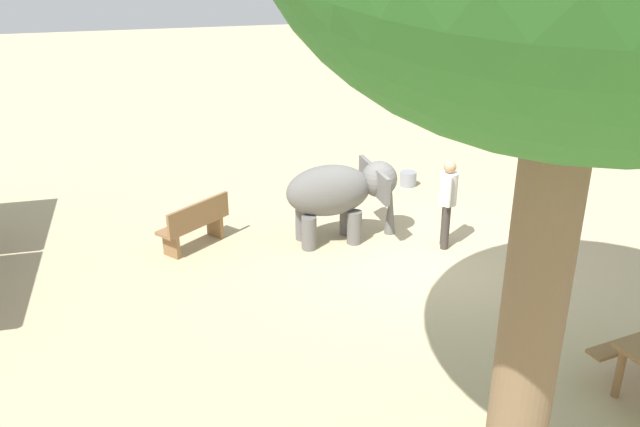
# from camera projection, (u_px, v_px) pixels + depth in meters

# --- Properties ---
(ground_plane) EXTENTS (60.00, 60.00, 0.00)m
(ground_plane) POSITION_uv_depth(u_px,v_px,m) (423.00, 258.00, 11.68)
(ground_plane) COLOR tan
(elephant) EXTENTS (1.41, 2.08, 1.45)m
(elephant) POSITION_uv_depth(u_px,v_px,m) (340.00, 192.00, 12.03)
(elephant) COLOR slate
(elephant) RESTS_ON ground_plane
(person_handler) EXTENTS (0.48, 0.32, 1.62)m
(person_handler) POSITION_uv_depth(u_px,v_px,m) (448.00, 197.00, 11.76)
(person_handler) COLOR #3F3833
(person_handler) RESTS_ON ground_plane
(wooden_bench) EXTENTS (1.19, 1.34, 0.88)m
(wooden_bench) POSITION_uv_depth(u_px,v_px,m) (195.00, 223.00, 11.92)
(wooden_bench) COLOR olive
(wooden_bench) RESTS_ON ground_plane
(feed_bucket) EXTENTS (0.36, 0.36, 0.32)m
(feed_bucket) POSITION_uv_depth(u_px,v_px,m) (408.00, 179.00, 14.89)
(feed_bucket) COLOR gray
(feed_bucket) RESTS_ON ground_plane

